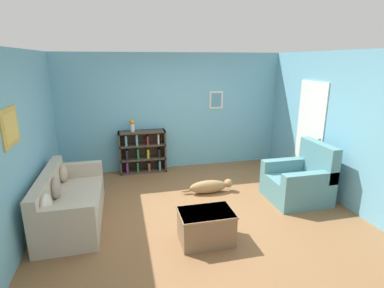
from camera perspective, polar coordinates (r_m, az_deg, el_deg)
ground_plane at (r=5.16m, az=1.06°, el=-12.48°), size 14.00×14.00×0.00m
wall_back at (r=6.85m, az=-3.61°, el=6.13°), size 5.60×0.13×2.60m
wall_left at (r=4.76m, az=-30.11°, el=-0.31°), size 0.13×5.00×2.60m
wall_right at (r=5.88m, az=25.94°, el=2.87°), size 0.16×5.00×2.60m
couch at (r=5.09m, az=-22.38°, el=-10.38°), size 0.83×1.87×0.80m
bookshelf at (r=6.77m, az=-9.45°, el=-1.48°), size 1.02×0.29×0.94m
recliner_chair at (r=5.73m, az=19.88°, el=-6.63°), size 0.97×0.92×1.04m
coffee_table at (r=4.28m, az=2.70°, el=-15.26°), size 0.75×0.51×0.45m
dog at (r=5.74m, az=3.44°, el=-8.06°), size 1.00×0.22×0.25m
vase at (r=6.58m, az=-11.30°, el=3.65°), size 0.11×0.11×0.27m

